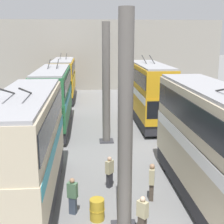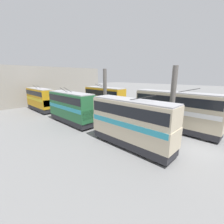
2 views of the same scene
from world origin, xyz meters
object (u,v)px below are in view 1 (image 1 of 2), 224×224
at_px(bus_left_near, 217,144).
at_px(bus_left_far, 150,90).
at_px(bus_right_near, 26,143).
at_px(bus_right_mid, 53,96).
at_px(person_aisle_midway, 110,171).
at_px(person_by_right_row, 73,195).
at_px(bus_right_far, 63,77).
at_px(person_by_left_row, 152,181).
at_px(person_aisle_foreground, 142,214).
at_px(oil_drum, 97,209).

xyz_separation_m(bus_left_near, bus_left_far, (14.08, 0.00, -0.08)).
distance_m(bus_left_far, bus_right_near, 15.23).
bearing_deg(bus_right_mid, person_aisle_midway, -160.56).
distance_m(bus_left_near, person_aisle_midway, 5.45).
distance_m(bus_left_far, person_by_right_row, 15.41).
relative_size(bus_right_far, person_by_left_row, 5.02).
xyz_separation_m(bus_left_far, person_by_right_row, (-13.98, 6.15, -2.08)).
xyz_separation_m(bus_right_far, person_aisle_foreground, (-26.99, -4.72, -1.92)).
xyz_separation_m(bus_right_near, person_by_left_row, (-0.26, -5.61, -1.94)).
xyz_separation_m(bus_left_far, bus_right_mid, (-1.02, 8.15, -0.15)).
relative_size(bus_left_near, bus_right_far, 1.24).
bearing_deg(bus_left_near, oil_drum, 94.82).
bearing_deg(bus_right_far, person_aisle_foreground, -170.07).
distance_m(person_aisle_foreground, person_aisle_midway, 4.07).
bearing_deg(bus_right_near, person_aisle_midway, -72.49).
distance_m(bus_right_near, bus_right_far, 24.22).
bearing_deg(person_aisle_foreground, person_by_right_row, 107.40).
height_order(bus_right_near, bus_right_mid, bus_right_near).
distance_m(bus_right_mid, oil_drum, 14.03).
bearing_deg(person_aisle_foreground, bus_left_near, -16.96).
bearing_deg(bus_left_far, bus_left_near, -180.00).
distance_m(bus_right_mid, person_by_left_row, 13.47).
bearing_deg(bus_left_far, oil_drum, 160.53).
relative_size(person_aisle_midway, oil_drum, 1.79).
xyz_separation_m(bus_right_near, bus_right_far, (24.22, 0.00, -0.15)).
height_order(bus_right_far, person_aisle_midway, bus_right_far).
relative_size(person_by_right_row, oil_drum, 1.81).
height_order(bus_right_mid, person_aisle_midway, bus_right_mid).
bearing_deg(oil_drum, bus_right_far, 6.67).
xyz_separation_m(bus_left_near, oil_drum, (-0.43, 5.13, -2.57)).
bearing_deg(person_by_left_row, bus_left_far, 93.34).
bearing_deg(bus_right_far, person_by_left_row, -167.10).
relative_size(person_by_left_row, oil_drum, 1.97).
distance_m(bus_left_near, bus_left_far, 14.08).
xyz_separation_m(bus_left_far, bus_right_near, (-12.86, 8.15, -0.05)).
distance_m(bus_left_far, person_aisle_foreground, 16.14).
bearing_deg(person_aisle_midway, person_aisle_foreground, 146.38).
height_order(bus_right_near, person_aisle_midway, bus_right_near).
distance_m(bus_right_far, person_by_left_row, 25.18).
relative_size(bus_right_near, person_by_right_row, 5.61).
bearing_deg(oil_drum, person_by_right_row, 62.57).
height_order(bus_right_far, person_by_right_row, bus_right_far).
bearing_deg(person_aisle_foreground, oil_drum, 105.23).
relative_size(bus_right_far, oil_drum, 9.87).
height_order(bus_right_far, oil_drum, bus_right_far).
bearing_deg(person_by_left_row, bus_right_near, -168.33).
distance_m(bus_right_mid, bus_right_far, 12.37).
height_order(bus_left_far, bus_right_mid, bus_left_far).
distance_m(bus_right_mid, person_by_right_row, 13.26).
height_order(bus_left_far, person_by_left_row, bus_left_far).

